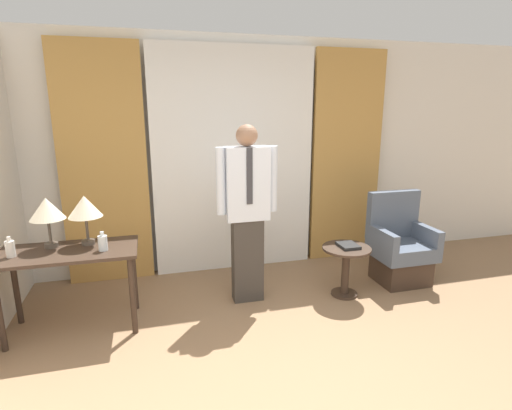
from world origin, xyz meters
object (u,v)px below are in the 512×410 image
at_px(desk, 69,263).
at_px(bottle_near_edge, 10,249).
at_px(bottle_by_lamp, 103,243).
at_px(book, 348,245).
at_px(table_lamp_right, 85,208).
at_px(armchair, 400,250).
at_px(person, 247,208).
at_px(table_lamp_left, 47,210).
at_px(side_table, 346,263).

height_order(desk, bottle_near_edge, bottle_near_edge).
bearing_deg(bottle_by_lamp, book, 1.07).
relative_size(table_lamp_right, bottle_near_edge, 2.57).
bearing_deg(armchair, table_lamp_right, -179.83).
height_order(desk, book, desk).
xyz_separation_m(desk, table_lamp_right, (0.15, 0.12, 0.45)).
bearing_deg(armchair, person, 179.90).
relative_size(desk, table_lamp_left, 2.57).
distance_m(desk, book, 2.62).
distance_m(person, side_table, 1.18).
distance_m(desk, table_lamp_left, 0.49).
height_order(table_lamp_left, book, table_lamp_left).
relative_size(desk, book, 5.02).
xyz_separation_m(table_lamp_right, book, (2.47, -0.15, -0.53)).
distance_m(table_lamp_left, armchair, 3.57).
distance_m(desk, table_lamp_right, 0.49).
bearing_deg(table_lamp_right, bottle_by_lamp, -54.29).
height_order(bottle_by_lamp, person, person).
height_order(table_lamp_left, bottle_near_edge, table_lamp_left).
xyz_separation_m(bottle_near_edge, side_table, (3.02, -0.00, -0.44)).
xyz_separation_m(table_lamp_right, bottle_near_edge, (-0.57, -0.16, -0.26)).
height_order(bottle_near_edge, person, person).
height_order(person, armchair, person).
xyz_separation_m(desk, side_table, (2.60, -0.04, -0.26)).
bearing_deg(table_lamp_right, bottle_near_edge, -164.10).
relative_size(armchair, side_table, 1.89).
bearing_deg(desk, book, -0.75).
bearing_deg(table_lamp_left, table_lamp_right, 0.00).
height_order(table_lamp_right, armchair, table_lamp_right).
bearing_deg(side_table, book, 27.70).
bearing_deg(table_lamp_left, side_table, -3.41).
xyz_separation_m(bottle_by_lamp, person, (1.31, 0.21, 0.17)).
height_order(table_lamp_left, person, person).
relative_size(desk, armchair, 1.14).
height_order(desk, table_lamp_right, table_lamp_right).
bearing_deg(bottle_by_lamp, table_lamp_left, 155.90).
xyz_separation_m(desk, person, (1.60, 0.13, 0.35)).
xyz_separation_m(desk, armchair, (3.35, 0.13, -0.25)).
distance_m(desk, bottle_near_edge, 0.46).
bearing_deg(desk, table_lamp_left, 141.38).
bearing_deg(table_lamp_right, side_table, -3.83).
bearing_deg(table_lamp_right, person, 0.50).
xyz_separation_m(armchair, book, (-0.73, -0.16, 0.18)).
height_order(side_table, book, book).
relative_size(bottle_by_lamp, book, 0.73).
relative_size(desk, side_table, 2.16).
bearing_deg(table_lamp_left, person, 0.41).
xyz_separation_m(table_lamp_left, person, (1.75, 0.01, -0.10)).
height_order(table_lamp_left, bottle_by_lamp, table_lamp_left).
bearing_deg(bottle_by_lamp, person, 9.11).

